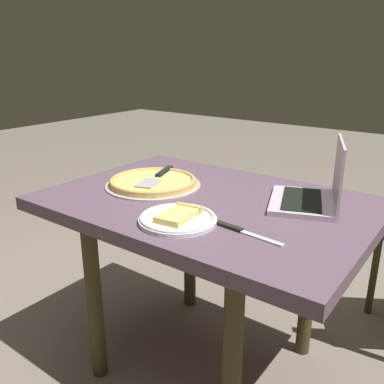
{
  "coord_description": "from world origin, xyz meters",
  "views": [
    {
      "loc": [
        0.81,
        -1.19,
        1.26
      ],
      "look_at": [
        -0.04,
        -0.04,
        0.77
      ],
      "focal_mm": 38.45,
      "sensor_mm": 36.0,
      "label": 1
    }
  ],
  "objects_px": {
    "pizza_plate": "(178,218)",
    "pizza_tray": "(154,181)",
    "laptop": "(314,192)",
    "table_knife": "(241,231)",
    "dining_table": "(207,221)"
  },
  "relations": [
    {
      "from": "pizza_plate",
      "to": "pizza_tray",
      "type": "bearing_deg",
      "value": 142.41
    },
    {
      "from": "laptop",
      "to": "table_knife",
      "type": "bearing_deg",
      "value": -104.59
    },
    {
      "from": "laptop",
      "to": "dining_table",
      "type": "bearing_deg",
      "value": -154.56
    },
    {
      "from": "laptop",
      "to": "pizza_plate",
      "type": "relative_size",
      "value": 1.4
    },
    {
      "from": "dining_table",
      "to": "laptop",
      "type": "relative_size",
      "value": 3.34
    },
    {
      "from": "pizza_tray",
      "to": "pizza_plate",
      "type": "bearing_deg",
      "value": -37.59
    },
    {
      "from": "pizza_plate",
      "to": "pizza_tray",
      "type": "distance_m",
      "value": 0.4
    },
    {
      "from": "laptop",
      "to": "pizza_tray",
      "type": "distance_m",
      "value": 0.63
    },
    {
      "from": "dining_table",
      "to": "pizza_tray",
      "type": "bearing_deg",
      "value": 178.9
    },
    {
      "from": "pizza_plate",
      "to": "table_knife",
      "type": "xyz_separation_m",
      "value": [
        0.2,
        0.05,
        -0.01
      ]
    },
    {
      "from": "laptop",
      "to": "table_knife",
      "type": "relative_size",
      "value": 1.46
    },
    {
      "from": "laptop",
      "to": "table_knife",
      "type": "distance_m",
      "value": 0.37
    },
    {
      "from": "table_knife",
      "to": "pizza_plate",
      "type": "bearing_deg",
      "value": -165.38
    },
    {
      "from": "dining_table",
      "to": "pizza_tray",
      "type": "distance_m",
      "value": 0.29
    },
    {
      "from": "dining_table",
      "to": "pizza_tray",
      "type": "xyz_separation_m",
      "value": [
        -0.27,
        0.01,
        0.11
      ]
    }
  ]
}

